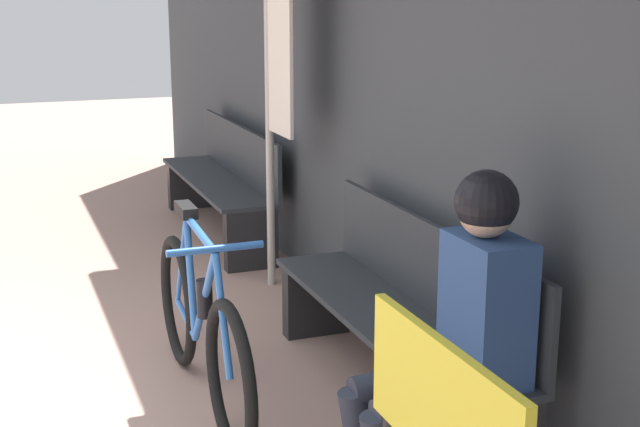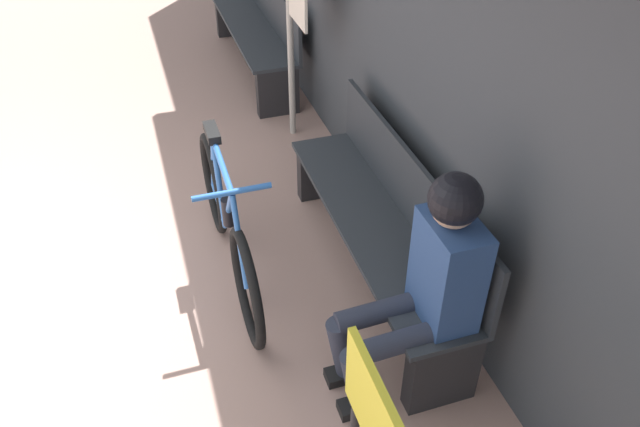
# 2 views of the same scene
# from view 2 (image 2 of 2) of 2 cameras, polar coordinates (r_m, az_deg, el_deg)

# --- Properties ---
(park_bench_near) EXTENTS (1.92, 0.42, 0.84)m
(park_bench_near) POSITION_cam_2_polar(r_m,az_deg,el_deg) (3.57, 5.79, -0.92)
(park_bench_near) COLOR #2D3338
(park_bench_near) RESTS_ON ground_plane
(bicycle) EXTENTS (1.65, 0.40, 0.88)m
(bicycle) POSITION_cam_2_polar(r_m,az_deg,el_deg) (3.64, -8.43, -1.17)
(bicycle) COLOR black
(bicycle) RESTS_ON ground_plane
(person_seated) EXTENTS (0.34, 0.65, 1.23)m
(person_seated) POSITION_cam_2_polar(r_m,az_deg,el_deg) (2.83, 9.73, -5.78)
(person_seated) COLOR #2D3342
(person_seated) RESTS_ON ground_plane
(park_bench_far) EXTENTS (1.97, 0.42, 0.84)m
(park_bench_far) POSITION_cam_2_polar(r_m,az_deg,el_deg) (6.16, -5.74, 16.51)
(park_bench_far) COLOR #2D3338
(park_bench_far) RESTS_ON ground_plane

